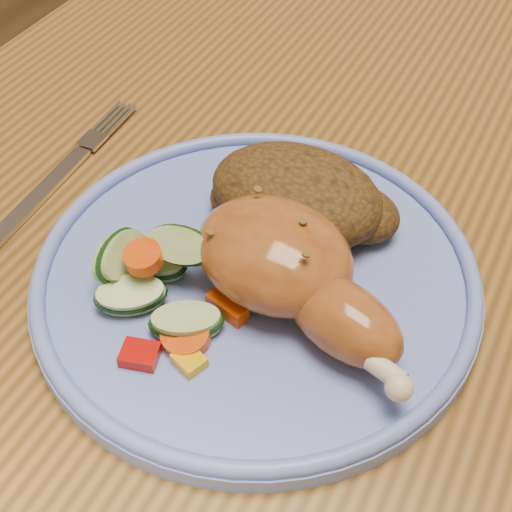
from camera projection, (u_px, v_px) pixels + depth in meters
name	position (u px, v px, depth m)	size (l,w,h in m)	color
dining_table	(432.00, 315.00, 0.55)	(0.90, 1.40, 0.75)	brown
plate	(256.00, 279.00, 0.46)	(0.28, 0.28, 0.01)	#657CCF
plate_rim	(256.00, 267.00, 0.45)	(0.28, 0.28, 0.01)	#657CCF
chicken_leg	(290.00, 269.00, 0.42)	(0.16, 0.11, 0.05)	#A05521
rice_pilaf	(300.00, 198.00, 0.47)	(0.13, 0.09, 0.05)	#4D3213
vegetable_pile	(156.00, 281.00, 0.43)	(0.10, 0.10, 0.05)	#A50A05
fork	(60.00, 174.00, 0.53)	(0.02, 0.16, 0.00)	silver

